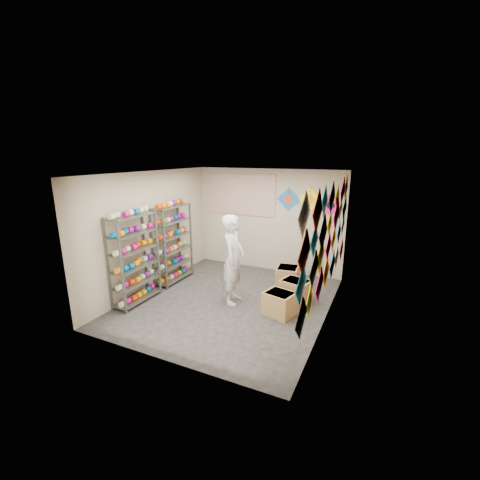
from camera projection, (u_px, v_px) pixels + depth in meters
The scene contains 12 objects.
ground at pixel (230, 301), 6.90m from camera, with size 4.50×4.50×0.00m, color black.
room_walls at pixel (229, 226), 6.47m from camera, with size 4.50×4.50×4.50m.
shelf_rack_front at pixel (134, 259), 6.64m from camera, with size 0.40×1.10×1.90m, color #4C5147.
shelf_rack_back at pixel (173, 244), 7.77m from camera, with size 0.40×1.10×1.90m, color #4C5147.
string_spools at pixel (155, 247), 7.18m from camera, with size 0.12×2.36×0.12m.
kite_wall_display at pixel (329, 237), 5.64m from camera, with size 0.06×4.32×2.04m.
back_wall_kites at pixel (308, 201), 7.92m from camera, with size 1.62×0.02×0.69m.
poster at pixel (240, 195), 8.65m from camera, with size 2.00×0.01×1.10m, color #734AA2.
shopkeeper at pixel (233, 260), 6.64m from camera, with size 0.57×0.76×1.89m, color beige.
carton_a at pixel (279, 304), 6.26m from camera, with size 0.56×0.46×0.46m, color #9D7644.
carton_b at pixel (295, 291), 6.83m from camera, with size 0.58×0.48×0.48m, color #9D7644.
carton_c at pixel (287, 277), 7.62m from camera, with size 0.50×0.55×0.48m, color #9D7644.
Camera 1 is at (2.88, -5.63, 3.06)m, focal length 24.00 mm.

